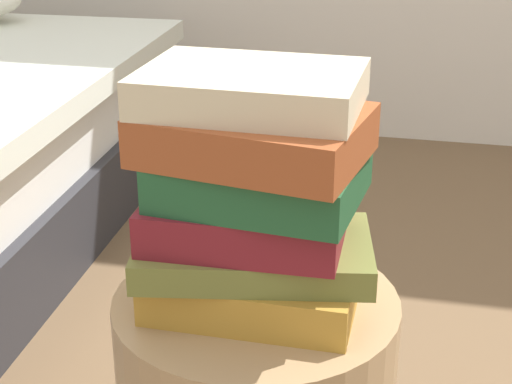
{
  "coord_description": "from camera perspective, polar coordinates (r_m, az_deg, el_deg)",
  "views": [
    {
      "loc": [
        0.2,
        -0.89,
        0.98
      ],
      "look_at": [
        0.0,
        0.0,
        0.59
      ],
      "focal_mm": 56.37,
      "sensor_mm": 36.0,
      "label": 1
    }
  ],
  "objects": [
    {
      "name": "book_forest",
      "position": [
        0.98,
        0.33,
        1.03
      ],
      "size": [
        0.26,
        0.21,
        0.05
      ],
      "primitive_type": "cube",
      "rotation": [
        0.0,
        0.0,
        -0.1
      ],
      "color": "#1E512D",
      "rests_on": "book_maroon"
    },
    {
      "name": "book_olive",
      "position": [
        1.02,
        -0.17,
        -4.28
      ],
      "size": [
        0.32,
        0.22,
        0.04
      ],
      "primitive_type": "cube",
      "rotation": [
        0.0,
        0.0,
        0.18
      ],
      "color": "olive",
      "rests_on": "book_ochre"
    },
    {
      "name": "book_rust",
      "position": [
        0.95,
        -0.07,
        4.07
      ],
      "size": [
        0.28,
        0.23,
        0.06
      ],
      "primitive_type": "cube",
      "rotation": [
        0.0,
        0.0,
        -0.17
      ],
      "color": "#994723",
      "rests_on": "book_forest"
    },
    {
      "name": "book_ochre",
      "position": [
        1.05,
        0.01,
        -6.29
      ],
      "size": [
        0.26,
        0.2,
        0.06
      ],
      "primitive_type": "cube",
      "rotation": [
        0.0,
        0.0,
        -0.01
      ],
      "color": "#B7842D",
      "rests_on": "side_table"
    },
    {
      "name": "book_cream",
      "position": [
        0.96,
        -0.34,
        7.38
      ],
      "size": [
        0.26,
        0.2,
        0.05
      ],
      "primitive_type": "cube",
      "rotation": [
        0.0,
        0.0,
        -0.03
      ],
      "color": "beige",
      "rests_on": "book_rust"
    },
    {
      "name": "book_maroon",
      "position": [
        1.0,
        -0.65,
        -1.75
      ],
      "size": [
        0.25,
        0.19,
        0.05
      ],
      "primitive_type": "cube",
      "rotation": [
        0.0,
        0.0,
        0.02
      ],
      "color": "maroon",
      "rests_on": "book_olive"
    }
  ]
}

